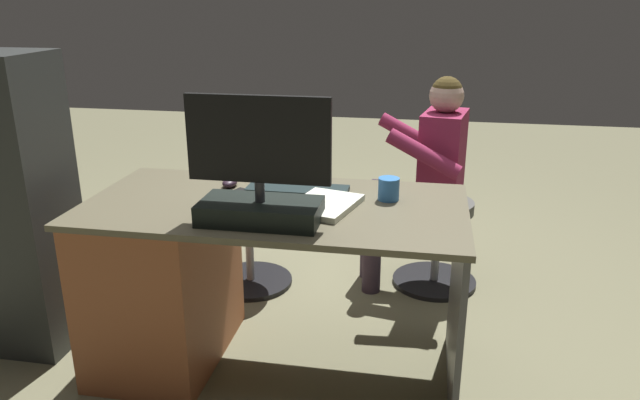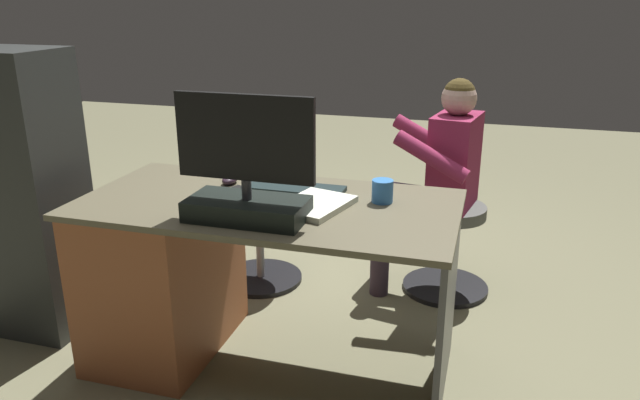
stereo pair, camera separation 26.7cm
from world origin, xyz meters
TOP-DOWN VIEW (x-y plane):
  - ground_plane at (0.00, 0.00)m, footprint 10.00×10.00m
  - desk at (0.40, 0.42)m, footprint 1.50×0.76m
  - monitor at (0.00, 0.62)m, footprint 0.51×0.22m
  - keyboard at (-0.06, 0.27)m, footprint 0.42×0.14m
  - computer_mouse at (0.24, 0.25)m, footprint 0.06×0.10m
  - cup at (-0.44, 0.30)m, footprint 0.08×0.08m
  - tv_remote at (0.18, 0.38)m, footprint 0.09×0.16m
  - notebook_binder at (-0.20, 0.44)m, footprint 0.29×0.35m
  - office_chair_teddy at (0.34, -0.30)m, footprint 0.46×0.46m
  - teddy_bear at (0.34, -0.31)m, footprint 0.27×0.27m
  - visitor_chair at (-0.66, -0.48)m, footprint 0.45×0.45m
  - person at (-0.57, -0.46)m, footprint 0.54×0.53m
  - equipment_rack at (1.17, 0.42)m, footprint 0.44×0.36m

SIDE VIEW (x-z plane):
  - ground_plane at x=0.00m, z-range 0.00..0.00m
  - visitor_chair at x=-0.66m, z-range 0.03..0.51m
  - office_chair_teddy at x=0.34m, z-range 0.04..0.52m
  - desk at x=0.40m, z-range 0.02..0.76m
  - equipment_rack at x=1.17m, z-range 0.00..1.30m
  - teddy_bear at x=0.34m, z-range 0.46..0.86m
  - person at x=-0.57m, z-range 0.10..1.23m
  - tv_remote at x=0.18m, z-range 0.74..0.76m
  - keyboard at x=-0.06m, z-range 0.74..0.76m
  - notebook_binder at x=-0.20m, z-range 0.74..0.76m
  - computer_mouse at x=0.24m, z-range 0.74..0.77m
  - cup at x=-0.44m, z-range 0.74..0.83m
  - monitor at x=0.00m, z-range 0.65..1.10m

